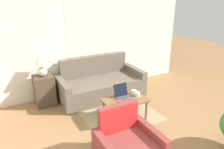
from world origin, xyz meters
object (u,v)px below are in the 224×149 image
Objects in this scene: cup_navy at (138,94)px; table_lamp at (41,63)px; armchair at (127,148)px; laptop at (123,95)px; cup_white at (134,92)px; cup_yellow at (119,103)px; couch at (100,85)px; coffee_table at (125,102)px.

table_lamp is at bearing 139.03° from cup_navy.
table_lamp is (-0.65, 2.37, 0.71)m from armchair.
armchair reaches higher than cup_navy.
laptop reaches higher than cup_white.
table_lamp reaches higher than cup_yellow.
table_lamp reaches higher than cup_navy.
cup_yellow is 0.59m from cup_white.
couch reaches higher than coffee_table.
cup_yellow is at bearing -145.72° from coffee_table.
table_lamp reaches higher than cup_white.
cup_white is at bearing 12.82° from laptop.
couch reaches higher than cup_yellow.
armchair is (-0.61, -2.21, -0.02)m from couch.
table_lamp reaches higher than couch.
laptop is at bearing -45.98° from table_lamp.
coffee_table is at bearing 60.29° from armchair.
armchair is at bearing -112.59° from cup_yellow.
couch is 2.29m from armchair.
cup_navy is 0.12m from cup_white.
table_lamp is at bearing 172.97° from couch.
couch is 1.10m from cup_white.
couch is 20.57× the size of cup_navy.
table_lamp reaches higher than coffee_table.
couch is 4.01× the size of table_lamp.
table_lamp is at bearing 132.68° from coffee_table.
table_lamp is 1.83m from laptop.
couch reaches higher than laptop.
coffee_table is at bearing -177.39° from cup_navy.
cup_yellow is at bearing -55.75° from table_lamp.
laptop is (-0.03, -1.12, 0.22)m from couch.
cup_yellow is at bearing -100.51° from couch.
couch reaches higher than cup_navy.
couch is 1.22m from cup_navy.
table_lamp is 0.61× the size of coffee_table.
cup_white is (-0.00, 0.12, -0.00)m from cup_navy.
laptop is at bearing 169.58° from cup_navy.
table_lamp reaches higher than laptop.
couch is 20.70× the size of cup_yellow.
table_lamp is at bearing 105.41° from armchair.
couch is 1.19m from coffee_table.
laptop is 3.17× the size of cup_white.
laptop is at bearing 45.67° from cup_yellow.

